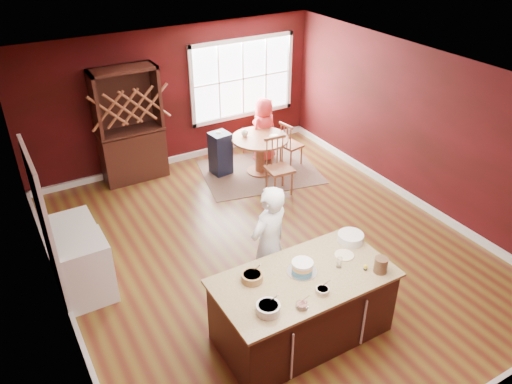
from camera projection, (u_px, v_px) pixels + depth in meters
room_shell at (268, 172)px, 7.08m from camera, size 7.00×7.00×7.00m
window at (243, 79)px, 10.23m from camera, size 2.36×0.10×1.66m
doorway at (46, 230)px, 6.41m from camera, size 0.08×1.26×2.13m
kitchen_island at (302, 308)px, 6.03m from camera, size 2.13×1.11×0.92m
dining_table at (260, 148)px, 9.65m from camera, size 1.10×1.10×0.75m
baker at (269, 245)px, 6.41m from camera, size 0.71×0.57×1.71m
layer_cake at (302, 267)px, 5.82m from camera, size 0.36×0.36×0.14m
bowl_blue at (268, 308)px, 5.27m from camera, size 0.26×0.26×0.10m
bowl_yellow at (252, 277)px, 5.71m from camera, size 0.25×0.25×0.09m
bowl_pink at (302, 306)px, 5.34m from camera, size 0.14×0.14×0.05m
bowl_olive at (322, 291)px, 5.54m from camera, size 0.16×0.16×0.06m
drinking_glass at (339, 263)px, 5.90m from camera, size 0.07×0.07×0.13m
dinner_plate at (344, 255)px, 6.12m from camera, size 0.24×0.24×0.02m
white_tub at (351, 238)px, 6.35m from camera, size 0.33×0.33×0.11m
stoneware_crock at (381, 265)px, 5.82m from camera, size 0.16×0.16×0.19m
toy_figurine at (366, 267)px, 5.87m from camera, size 0.04×0.04×0.07m
rug at (260, 172)px, 9.91m from camera, size 2.52×2.13×0.01m
chair_east at (291, 143)px, 9.98m from camera, size 0.44×0.45×0.93m
chair_south at (279, 167)px, 8.96m from camera, size 0.48×0.46×1.07m
chair_north at (253, 132)px, 10.45m from camera, size 0.52×0.51×0.93m
seated_woman at (264, 130)px, 10.06m from camera, size 0.74×0.59×1.33m
high_chair at (220, 153)px, 9.67m from camera, size 0.39×0.39×0.88m
toddler at (217, 136)px, 9.44m from camera, size 0.18×0.14×0.26m
table_plate at (274, 136)px, 9.57m from camera, size 0.19×0.19×0.01m
table_cup at (245, 134)px, 9.56m from camera, size 0.14×0.14×0.10m
hutch at (130, 126)px, 9.17m from camera, size 1.18×0.49×2.17m
washer at (86, 270)px, 6.61m from camera, size 0.63×0.61×0.91m
dryer at (75, 246)px, 7.09m from camera, size 0.60×0.58×0.88m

